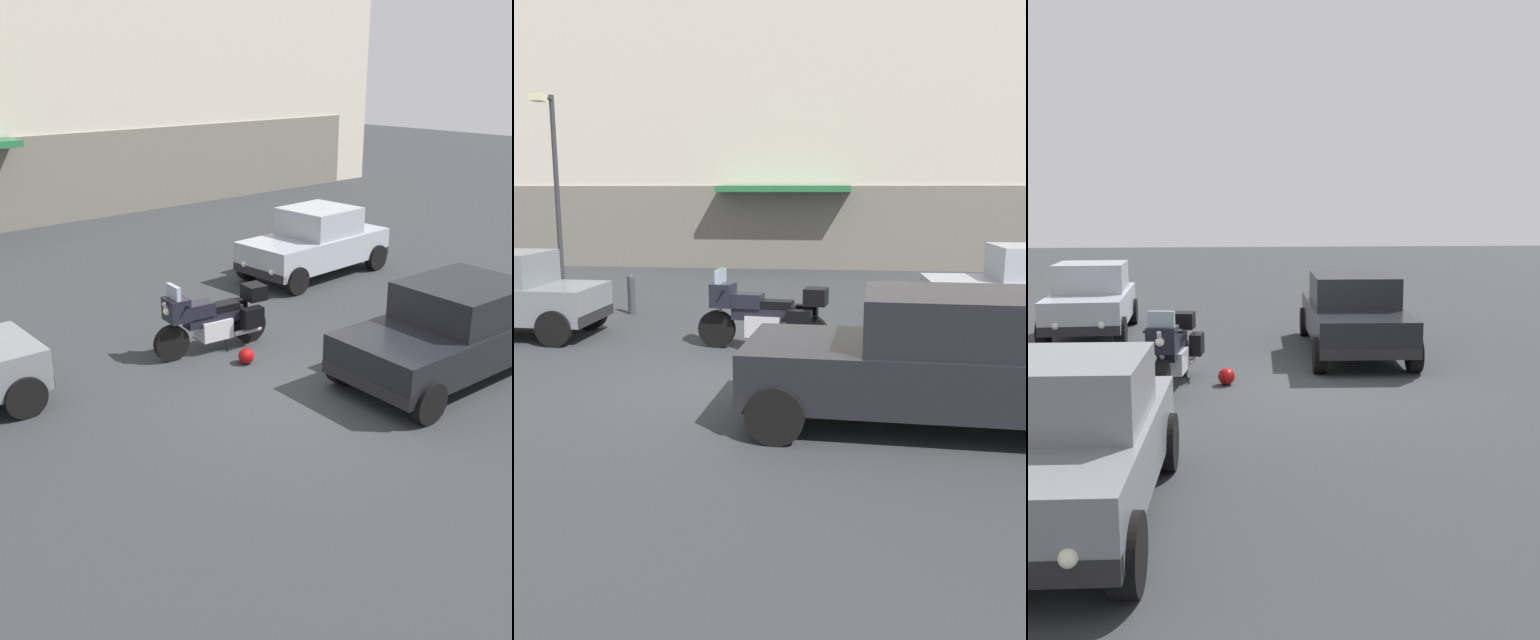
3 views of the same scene
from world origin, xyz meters
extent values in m
plane|color=#2D3033|center=(0.00, 0.00, 0.00)|extent=(80.00, 80.00, 0.00)
cylinder|color=black|center=(-0.84, 2.35, 0.32)|extent=(0.65, 0.22, 0.64)
cylinder|color=black|center=(0.77, 2.14, 0.32)|extent=(0.65, 0.22, 0.64)
cylinder|color=#B7B7BC|center=(-0.82, 2.34, 0.75)|extent=(0.33, 0.11, 0.68)
cube|color=#B7B7BC|center=(0.01, 2.24, 0.42)|extent=(0.65, 0.47, 0.36)
cube|color=black|center=(0.01, 2.24, 0.66)|extent=(1.13, 0.42, 0.28)
cube|color=black|center=(-0.29, 2.28, 0.84)|extent=(0.56, 0.40, 0.24)
cube|color=black|center=(0.21, 2.21, 0.80)|extent=(0.59, 0.37, 0.12)
cube|color=black|center=(-0.72, 2.33, 0.92)|extent=(0.41, 0.48, 0.40)
cube|color=#8C9EAD|center=(-0.76, 2.34, 1.22)|extent=(0.13, 0.41, 0.28)
sphere|color=#EAEACC|center=(-0.90, 2.35, 0.92)|extent=(0.14, 0.14, 0.14)
cylinder|color=black|center=(-0.64, 2.32, 1.02)|extent=(0.12, 0.62, 0.04)
cylinder|color=#B7B7BC|center=(0.58, 1.96, 0.30)|extent=(0.56, 0.16, 0.09)
cube|color=black|center=(0.62, 1.88, 0.58)|extent=(0.42, 0.25, 0.36)
cube|color=black|center=(0.69, 2.43, 0.58)|extent=(0.42, 0.25, 0.36)
cube|color=black|center=(0.87, 2.13, 0.95)|extent=(0.41, 0.44, 0.28)
cylinder|color=black|center=(0.13, 2.04, 0.15)|extent=(0.04, 0.13, 0.29)
sphere|color=#990C0C|center=(0.05, 1.38, 0.14)|extent=(0.28, 0.28, 0.28)
cube|color=#9EA3AD|center=(4.79, 4.42, 0.66)|extent=(3.87, 1.82, 0.68)
cube|color=#9EA3AD|center=(4.94, 4.43, 1.32)|extent=(1.67, 1.58, 0.64)
cube|color=#8C9EAD|center=(4.19, 4.39, 1.32)|extent=(0.13, 1.40, 0.54)
cube|color=#8C9EAD|center=(5.68, 4.46, 1.32)|extent=(0.13, 1.40, 0.51)
cube|color=black|center=(2.94, 4.33, 0.42)|extent=(0.20, 1.64, 0.20)
cube|color=black|center=(6.63, 4.51, 0.42)|extent=(0.20, 1.64, 0.20)
cylinder|color=black|center=(3.37, 3.57, 0.32)|extent=(0.65, 0.25, 0.64)
cylinder|color=black|center=(3.30, 5.13, 0.32)|extent=(0.65, 0.25, 0.64)
cylinder|color=black|center=(6.27, 3.71, 0.32)|extent=(0.65, 0.25, 0.64)
cylinder|color=black|center=(6.20, 5.27, 0.32)|extent=(0.65, 0.25, 0.64)
sphere|color=silver|center=(2.91, 3.88, 0.54)|extent=(0.14, 0.14, 0.14)
sphere|color=silver|center=(2.87, 4.78, 0.54)|extent=(0.14, 0.14, 0.14)
cube|color=black|center=(2.50, -1.17, 0.64)|extent=(4.57, 1.96, 0.64)
cube|color=black|center=(2.55, -1.17, 1.26)|extent=(1.97, 1.70, 0.60)
cube|color=#8C9EAD|center=(3.45, -1.21, 1.26)|extent=(0.13, 1.50, 0.51)
cube|color=#8C9EAD|center=(1.65, -1.13, 1.26)|extent=(0.13, 1.50, 0.48)
cube|color=black|center=(4.70, -1.27, 0.42)|extent=(0.20, 1.76, 0.20)
cube|color=black|center=(0.30, -1.07, 0.42)|extent=(0.20, 1.76, 0.20)
cylinder|color=black|center=(4.33, -0.41, 0.32)|extent=(0.65, 0.25, 0.64)
cylinder|color=black|center=(4.26, -2.09, 0.32)|extent=(0.65, 0.25, 0.64)
cylinder|color=black|center=(0.74, -0.25, 0.32)|extent=(0.65, 0.25, 0.64)
cylinder|color=black|center=(0.66, -1.93, 0.32)|extent=(0.65, 0.25, 0.64)
sphere|color=silver|center=(4.77, -0.79, 0.54)|extent=(0.14, 0.14, 0.14)
sphere|color=silver|center=(4.73, -1.76, 0.54)|extent=(0.14, 0.14, 0.14)
cube|color=slate|center=(-4.85, 2.83, 0.64)|extent=(3.45, 1.67, 0.64)
cube|color=slate|center=(-4.85, 2.83, 1.26)|extent=(1.45, 1.48, 0.60)
cube|color=#8C9EAD|center=(-5.50, 2.85, 1.26)|extent=(0.10, 1.33, 0.51)
cube|color=#8C9EAD|center=(-4.20, 2.81, 1.26)|extent=(0.10, 1.33, 0.48)
cube|color=black|center=(-3.21, 2.77, 0.42)|extent=(0.17, 1.56, 0.20)
cylinder|color=black|center=(-6.13, 2.13, 0.32)|extent=(0.65, 0.24, 0.64)
cylinder|color=black|center=(-3.63, 2.05, 0.32)|extent=(0.65, 0.24, 0.64)
cylinder|color=black|center=(-3.58, 3.53, 0.32)|extent=(0.65, 0.24, 0.64)
sphere|color=silver|center=(-6.57, 2.45, 0.54)|extent=(0.14, 0.14, 0.14)
camera|label=1|loc=(-7.07, -7.07, 4.90)|focal=39.06mm
camera|label=2|loc=(1.42, -8.59, 2.67)|focal=37.13mm
camera|label=3|loc=(-11.02, 1.36, 2.89)|focal=38.71mm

